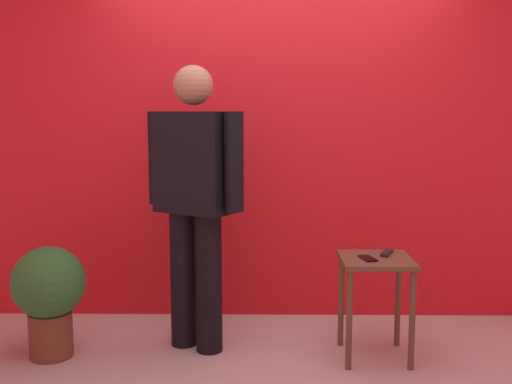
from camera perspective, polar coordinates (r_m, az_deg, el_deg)
The scene contains 6 objects.
back_wall_red at distance 4.27m, azimuth 2.11°, elevation 6.66°, with size 5.36×0.12×2.82m, color red.
standing_person at distance 3.65m, azimuth -5.94°, elevation -0.14°, with size 0.66×0.45×1.77m.
side_table at distance 3.66m, azimuth 11.48°, elevation -8.18°, with size 0.42×0.42×0.62m.
cell_phone at distance 3.58m, azimuth 10.73°, elevation -6.31°, with size 0.07×0.14×0.01m, color black.
tv_remote at distance 3.72m, azimuth 12.52°, elevation -5.76°, with size 0.04×0.17×0.02m, color black.
potted_plant at distance 3.83m, azimuth -19.35°, elevation -9.10°, with size 0.44×0.44×0.69m.
Camera 1 is at (-0.10, -3.04, 1.49)m, focal length 41.44 mm.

